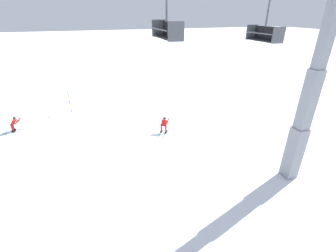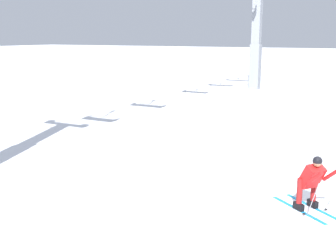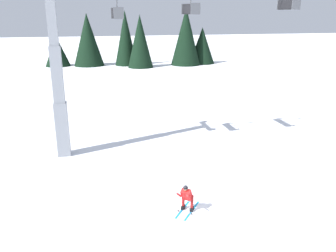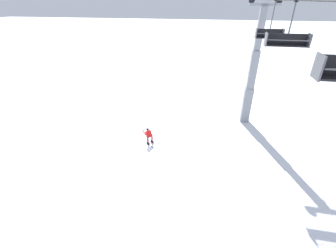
{
  "view_description": "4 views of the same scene",
  "coord_description": "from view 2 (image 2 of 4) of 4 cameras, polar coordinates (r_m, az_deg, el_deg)",
  "views": [
    {
      "loc": [
        5.1,
        17.47,
        9.27
      ],
      "look_at": [
        0.63,
        4.17,
        2.39
      ],
      "focal_mm": 24.84,
      "sensor_mm": 36.0,
      "label": 1
    },
    {
      "loc": [
        -10.1,
        -0.99,
        4.01
      ],
      "look_at": [
        -0.71,
        4.05,
        1.76
      ],
      "focal_mm": 46.27,
      "sensor_mm": 36.0,
      "label": 2
    },
    {
      "loc": [
        -4.16,
        -12.73,
        8.43
      ],
      "look_at": [
        -0.4,
        3.43,
        3.13
      ],
      "focal_mm": 37.74,
      "sensor_mm": 36.0,
      "label": 3
    },
    {
      "loc": [
        15.18,
        5.13,
        10.5
      ],
      "look_at": [
        -0.59,
        2.1,
        1.55
      ],
      "focal_mm": 24.52,
      "sensor_mm": 36.0,
      "label": 4
    }
  ],
  "objects": [
    {
      "name": "skier_carving_main",
      "position": [
        10.5,
        18.42,
        -6.77
      ],
      "size": [
        1.49,
        1.72,
        1.46
      ],
      "color": "#198CCC",
      "rests_on": "ground_plane"
    },
    {
      "name": "lift_tower_far",
      "position": [
        33.31,
        11.6,
        12.36
      ],
      "size": [
        0.72,
        2.34,
        10.58
      ],
      "color": "gray",
      "rests_on": "ground_plane"
    }
  ]
}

